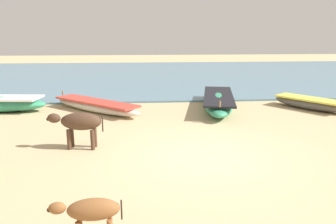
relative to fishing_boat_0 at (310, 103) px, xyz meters
name	(u,v)px	position (x,y,z in m)	size (l,w,h in m)	color
ground	(203,156)	(-5.29, -4.84, -0.25)	(80.00, 80.00, 0.00)	tan
sea_water	(162,74)	(-5.29, 11.72, -0.21)	(60.00, 20.00, 0.08)	slate
fishing_boat_0	(310,103)	(0.00, 0.00, 0.00)	(2.55, 2.99, 0.65)	#5B5651
fishing_boat_1	(96,106)	(-8.61, 0.26, -0.01)	(3.99, 3.62, 0.63)	beige
fishing_boat_5	(218,101)	(-3.70, 0.38, 0.06)	(2.17, 5.04, 0.77)	#338C66
calf_far_brown	(91,211)	(-7.56, -8.10, 0.25)	(1.06, 0.33, 0.69)	brown
cow_second_adult_dark	(79,123)	(-8.47, -3.98, 0.46)	(1.51, 0.57, 0.98)	#4C3323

